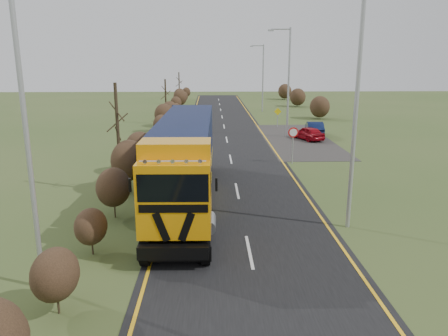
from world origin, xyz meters
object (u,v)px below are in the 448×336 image
car_red_hatchback (308,133)px  streetlight_near (353,103)px  lorry (185,156)px  car_blue_sedan (314,129)px  speed_sign (293,138)px

car_red_hatchback → streetlight_near: (-2.98, -21.25, 4.86)m
car_red_hatchback → streetlight_near: 22.00m
lorry → car_blue_sedan: 22.63m
car_blue_sedan → streetlight_near: size_ratio=0.43×
streetlight_near → lorry: bearing=152.9°
lorry → car_red_hatchback: bearing=60.8°
speed_sign → streetlight_near: bearing=-89.3°
streetlight_near → speed_sign: streetlight_near is taller
car_blue_sedan → lorry: bearing=67.0°
streetlight_near → speed_sign: 12.58m
car_blue_sedan → speed_sign: speed_sign is taller
car_red_hatchback → speed_sign: size_ratio=1.39×
car_blue_sedan → streetlight_near: (-4.04, -23.24, 4.78)m
car_blue_sedan → speed_sign: bearing=76.5°
lorry → streetlight_near: 8.66m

